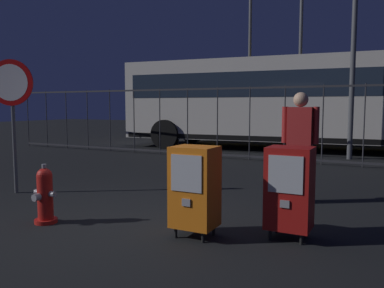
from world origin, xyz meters
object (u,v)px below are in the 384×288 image
Objects in this scene: pedestrian at (300,141)px; street_light_near_left at (301,44)px; bus_far at (322,100)px; bus_near at (280,99)px; newspaper_box_primary at (290,188)px; stop_sign at (12,98)px; fire_hydrant at (45,195)px; street_light_far_left at (250,50)px; newspaper_box_secondary at (195,187)px.

street_light_near_left reaches higher than pedestrian.
bus_near is at bearing -106.48° from bus_far.
newspaper_box_primary is 0.46× the size of stop_sign.
newspaper_box_primary is 0.15× the size of street_light_near_left.
stop_sign is 13.04m from bus_far.
bus_far reaches higher than pedestrian.
fire_hydrant is 14.63m from street_light_far_left.
pedestrian is 0.16× the size of bus_near.
stop_sign is at bearing -109.21° from bus_near.
fire_hydrant is 0.07× the size of bus_far.
newspaper_box_primary and newspaper_box_secondary have the same top height.
bus_far is (0.74, 4.00, 0.00)m from bus_near.
pedestrian is at bearing -67.82° from street_light_far_left.
newspaper_box_primary is at bearing -79.61° from bus_near.
newspaper_box_primary is 4.77m from stop_sign.
stop_sign is at bearing -88.72° from street_light_far_left.
bus_near reaches higher than newspaper_box_secondary.
newspaper_box_primary is 0.10× the size of bus_far.
street_light_far_left is (-0.29, 13.01, 2.40)m from stop_sign.
newspaper_box_primary is at bearing -69.50° from street_light_far_left.
bus_near is at bearing -59.59° from street_light_far_left.
pedestrian reaches higher than fire_hydrant.
stop_sign is 12.44m from street_light_near_left.
bus_near is 4.02m from street_light_near_left.
fire_hydrant is 3.67m from pedestrian.
fire_hydrant is at bearing -91.79° from street_light_near_left.
street_light_near_left is at bearing 86.00° from bus_near.
bus_far is (-0.71, 13.31, 1.14)m from newspaper_box_secondary.
street_light_near_left is (-2.45, 12.22, 3.40)m from newspaper_box_primary.
bus_far reaches higher than newspaper_box_primary.
street_light_near_left reaches higher than bus_far.
fire_hydrant is 2.98m from newspaper_box_primary.
bus_far is (-1.42, 11.19, 0.76)m from pedestrian.
newspaper_box_primary is 9.29m from bus_near.
street_light_far_left is at bearing 110.50° from newspaper_box_primary.
stop_sign is at bearing 170.44° from newspaper_box_secondary.
newspaper_box_primary is at bearing 23.31° from newspaper_box_secondary.
pedestrian is (2.61, 2.51, 0.60)m from fire_hydrant.
stop_sign is (-1.79, 1.01, 1.25)m from fire_hydrant.
pedestrian is at bearing -88.75° from bus_far.
fire_hydrant is 9.80m from bus_near.
pedestrian is (-0.25, 1.71, 0.38)m from newspaper_box_primary.
bus_near is at bearing 87.34° from fire_hydrant.
street_light_far_left reaches higher than bus_far.
newspaper_box_secondary is at bearing 11.37° from fire_hydrant.
street_light_far_left is (-3.98, 13.63, 3.43)m from newspaper_box_secondary.
fire_hydrant is 1.95m from newspaper_box_secondary.
fire_hydrant is at bearing -136.14° from pedestrian.
street_light_far_left reaches higher than fire_hydrant.
bus_far is at bearing 97.36° from newspaper_box_primary.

